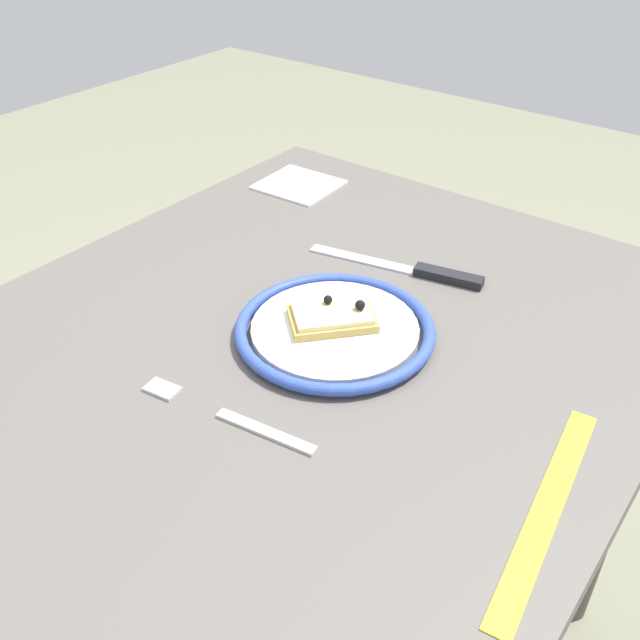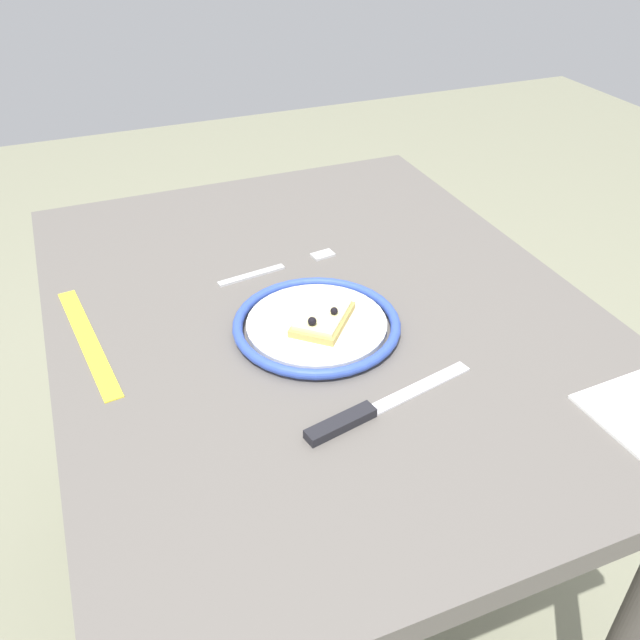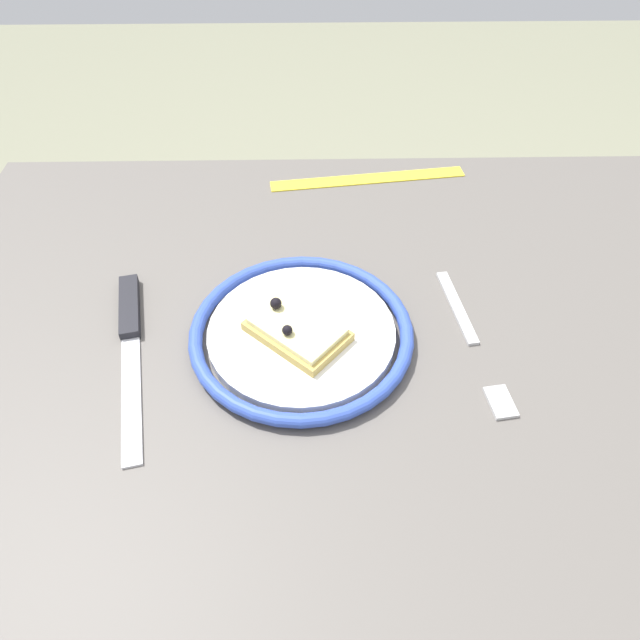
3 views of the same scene
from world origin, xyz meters
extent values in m
plane|color=gray|center=(0.00, 0.00, 0.00)|extent=(6.00, 6.00, 0.00)
cube|color=#5B5651|center=(0.00, 0.00, 0.71)|extent=(0.96, 0.75, 0.03)
cylinder|color=#4C4742|center=(-0.42, -0.32, 0.34)|extent=(0.05, 0.05, 0.69)
cylinder|color=#4C4742|center=(-0.42, 0.32, 0.34)|extent=(0.05, 0.05, 0.69)
cylinder|color=#4C4742|center=(0.42, 0.32, 0.34)|extent=(0.05, 0.05, 0.69)
cylinder|color=white|center=(0.05, -0.03, 0.73)|extent=(0.19, 0.19, 0.01)
torus|color=#334FB2|center=(0.05, -0.03, 0.73)|extent=(0.23, 0.23, 0.01)
cube|color=tan|center=(0.06, -0.02, 0.74)|extent=(0.11, 0.11, 0.01)
cube|color=#ECE094|center=(0.06, -0.02, 0.75)|extent=(0.10, 0.10, 0.01)
sphere|color=black|center=(0.07, -0.01, 0.76)|extent=(0.01, 0.01, 0.01)
sphere|color=black|center=(0.08, -0.04, 0.76)|extent=(0.01, 0.01, 0.01)
cube|color=silver|center=(0.22, 0.05, 0.72)|extent=(0.05, 0.15, 0.00)
cube|color=black|center=(0.24, -0.07, 0.73)|extent=(0.04, 0.09, 0.01)
cube|color=silver|center=(-0.11, -0.07, 0.72)|extent=(0.03, 0.11, 0.00)
cube|color=silver|center=(-0.13, 0.06, 0.72)|extent=(0.03, 0.04, 0.00)
cube|color=yellow|center=(-0.04, -0.32, 0.72)|extent=(0.27, 0.06, 0.00)
cube|color=white|center=(0.35, 0.26, 0.72)|extent=(0.12, 0.12, 0.00)
camera|label=1|loc=(-0.48, -0.41, 1.21)|focal=39.72mm
camera|label=2|loc=(0.74, -0.30, 1.26)|focal=37.35mm
camera|label=3|loc=(0.04, 0.37, 1.17)|focal=32.26mm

